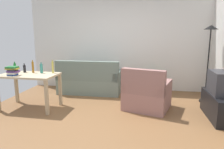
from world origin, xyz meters
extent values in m
cube|color=brown|center=(0.00, 0.00, -0.01)|extent=(5.20, 4.40, 0.02)
cube|color=silver|center=(0.00, 2.20, 1.35)|extent=(5.20, 0.10, 2.70)
cube|color=slate|center=(-0.70, 1.65, 0.20)|extent=(1.69, 0.84, 0.40)
cube|color=slate|center=(-0.70, 1.31, 0.66)|extent=(1.69, 0.16, 0.52)
cube|color=slate|center=(0.06, 1.65, 0.51)|extent=(0.16, 0.84, 0.22)
cube|color=slate|center=(-1.47, 1.65, 0.51)|extent=(0.16, 0.84, 0.22)
cube|color=black|center=(2.25, 0.26, 0.24)|extent=(0.44, 1.10, 0.48)
cube|color=#2D2D33|center=(2.25, 0.26, 0.70)|extent=(0.40, 0.60, 0.44)
cylinder|color=black|center=(2.25, 1.27, 0.01)|extent=(0.26, 0.26, 0.03)
cylinder|color=black|center=(2.25, 1.27, 0.87)|extent=(0.03, 0.03, 1.68)
cone|color=black|center=(2.25, 1.27, 1.76)|extent=(0.32, 0.32, 0.10)
cube|color=#C6B28E|center=(-1.67, 0.20, 0.74)|extent=(1.22, 0.74, 0.04)
cube|color=tan|center=(-1.12, -0.13, 0.36)|extent=(0.06, 0.06, 0.72)
cube|color=tan|center=(-2.22, 0.53, 0.36)|extent=(0.06, 0.06, 0.72)
cube|color=tan|center=(-1.10, 0.49, 0.36)|extent=(0.06, 0.06, 0.72)
cylinder|color=brown|center=(1.03, 1.90, 0.11)|extent=(0.24, 0.24, 0.22)
sphere|color=#2D6B28|center=(1.03, 1.90, 0.39)|extent=(0.36, 0.36, 0.36)
cube|color=#996B66|center=(0.87, 0.60, 0.20)|extent=(1.11, 1.07, 0.40)
cube|color=#8C625D|center=(0.77, 0.27, 0.66)|extent=(0.91, 0.41, 0.52)
cube|color=#926661|center=(1.22, 0.49, 0.51)|extent=(0.40, 0.85, 0.22)
cube|color=#926661|center=(0.51, 0.71, 0.51)|extent=(0.40, 0.85, 0.22)
cylinder|color=#1E722D|center=(-2.10, 0.37, 0.86)|extent=(0.06, 0.06, 0.20)
cylinder|color=#1E722D|center=(-2.10, 0.37, 0.98)|extent=(0.02, 0.02, 0.04)
cylinder|color=black|center=(-1.87, 0.38, 0.84)|extent=(0.06, 0.06, 0.16)
cylinder|color=black|center=(-1.87, 0.38, 0.94)|extent=(0.03, 0.03, 0.04)
cylinder|color=#9E6019|center=(-1.66, 0.37, 0.88)|extent=(0.05, 0.05, 0.24)
cylinder|color=#9E6019|center=(-1.66, 0.37, 1.02)|extent=(0.02, 0.02, 0.04)
cylinder|color=teal|center=(-1.45, 0.36, 0.86)|extent=(0.06, 0.06, 0.20)
cylinder|color=teal|center=(-1.45, 0.36, 0.98)|extent=(0.03, 0.03, 0.04)
cylinder|color=#BCB24C|center=(-1.21, 0.41, 0.89)|extent=(0.05, 0.05, 0.25)
cylinder|color=#BCB24C|center=(-1.21, 0.41, 1.03)|extent=(0.02, 0.02, 0.04)
cube|color=navy|center=(-1.93, 0.03, 0.77)|extent=(0.18, 0.15, 0.03)
cube|color=beige|center=(-1.93, 0.02, 0.81)|extent=(0.17, 0.16, 0.03)
cube|color=#593372|center=(-1.92, 0.04, 0.84)|extent=(0.25, 0.15, 0.03)
cube|color=#333338|center=(-1.93, 0.03, 0.87)|extent=(0.18, 0.14, 0.03)
cube|color=#B7932D|center=(-1.93, 0.03, 0.90)|extent=(0.27, 0.17, 0.03)
cube|color=#236B33|center=(-1.93, 0.03, 0.93)|extent=(0.22, 0.18, 0.03)
camera|label=1|loc=(0.81, -3.81, 1.61)|focal=33.07mm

